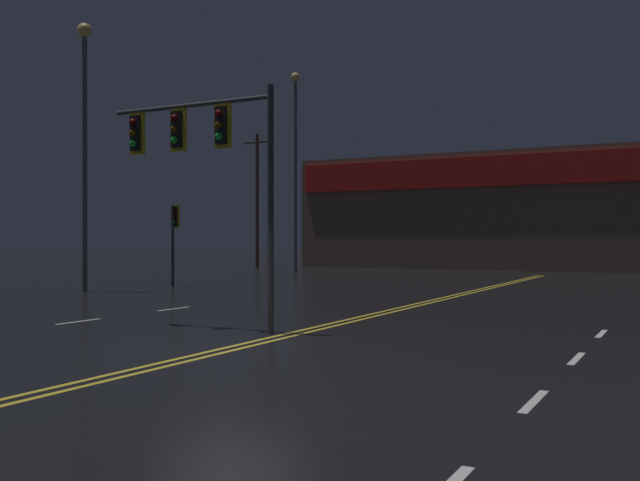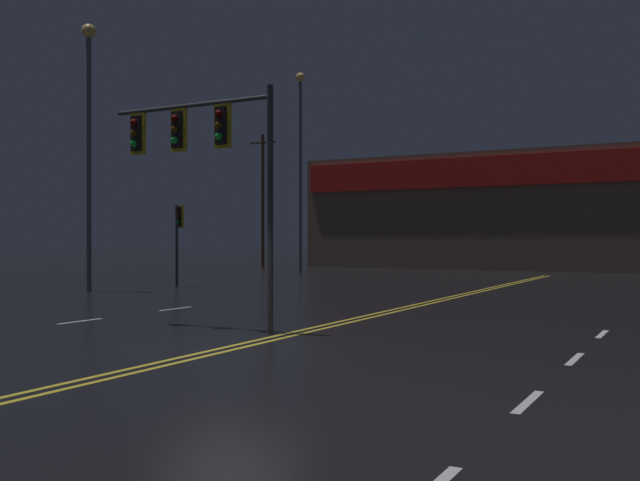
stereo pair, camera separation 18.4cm
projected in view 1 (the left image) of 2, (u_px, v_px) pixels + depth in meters
The scene contains 8 objects.
ground_plane at pixel (232, 348), 13.21m from camera, with size 200.00×200.00×0.00m, color black.
road_markings at pixel (236, 369), 11.06m from camera, with size 17.29×60.00×0.01m.
traffic_signal_median at pixel (199, 144), 16.17m from camera, with size 4.44×0.36×5.35m.
traffic_signal_corner_northwest at pixel (174, 226), 30.71m from camera, with size 0.42×0.36×3.52m.
streetlight_near_left at pixel (85, 122), 27.66m from camera, with size 0.56×0.56×10.44m.
streetlight_near_right at pixel (295, 149), 42.96m from camera, with size 0.56×0.56×12.10m.
building_backdrop at pixel (570, 212), 48.56m from camera, with size 36.31×10.23×7.81m.
utility_pole_row at pixel (588, 178), 41.17m from camera, with size 43.83×0.26×11.72m.
Camera 1 is at (7.61, -10.91, 2.03)m, focal length 40.00 mm.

